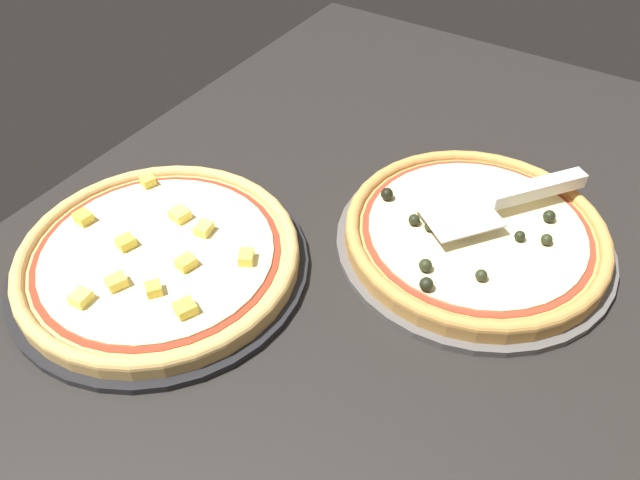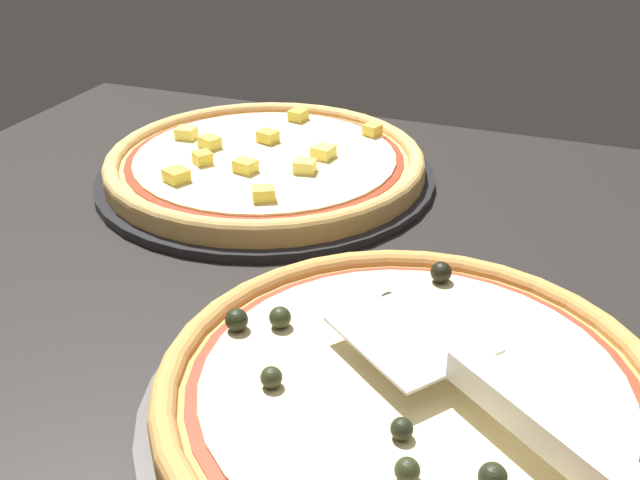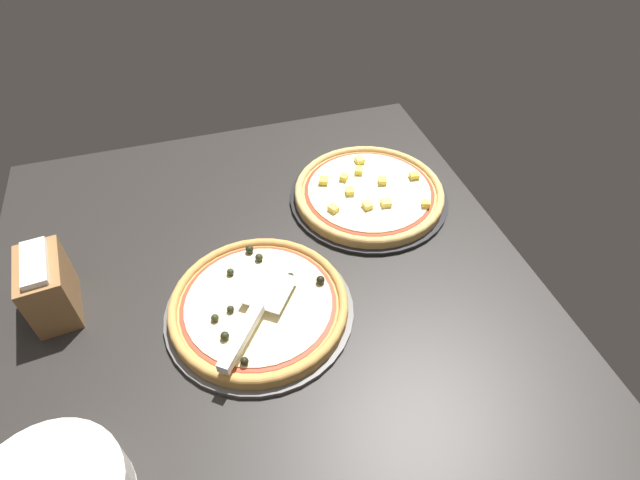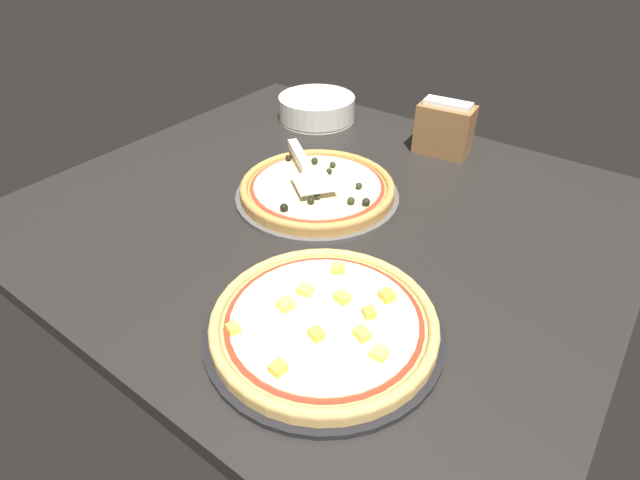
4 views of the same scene
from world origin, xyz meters
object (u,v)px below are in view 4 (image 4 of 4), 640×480
pizza_back (324,321)px  serving_spatula (302,161)px  pizza_front (317,187)px  napkin_holder (444,129)px  plate_stack (317,108)px

pizza_back → serving_spatula: size_ratio=1.63×
pizza_front → napkin_holder: napkin_holder is taller
pizza_front → plate_stack: 44.36cm
serving_spatula → pizza_front: bearing=155.7°
pizza_back → napkin_holder: bearing=-79.4°
pizza_front → serving_spatula: bearing=-24.3°
plate_stack → pizza_back: bearing=127.6°
serving_spatula → pizza_back: bearing=132.2°
pizza_front → serving_spatula: serving_spatula is taller
pizza_back → plate_stack: (52.20, -67.85, 1.18)cm
pizza_back → napkin_holder: (13.01, -69.82, 4.29)cm
pizza_back → serving_spatula: (32.00, -35.34, 3.45)cm
pizza_front → pizza_back: size_ratio=0.96×
plate_stack → napkin_holder: size_ratio=1.54×
napkin_holder → plate_stack: bearing=2.9°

